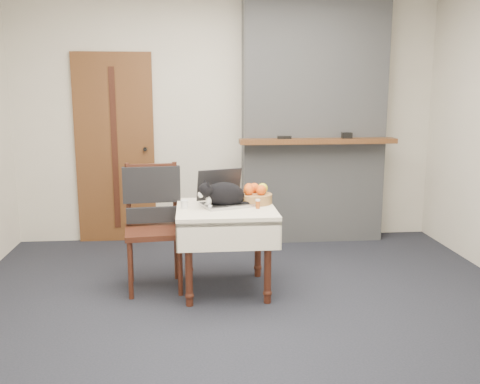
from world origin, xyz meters
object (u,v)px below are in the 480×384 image
object	(u,v)px
door	(115,149)
pill_bottle	(258,204)
cat	(225,195)
laptop	(224,196)
side_table	(226,221)
fruit_basket	(255,196)
chair	(153,209)
cream_jar	(184,204)

from	to	relation	value
door	pill_bottle	bearing A→B (deg)	-51.47
door	cat	size ratio (longest dim) A/B	4.15
door	laptop	bearing A→B (deg)	-54.52
side_table	fruit_basket	xyz separation A→B (m)	(0.25, 0.12, 0.18)
door	chair	bearing A→B (deg)	-70.99
laptop	cat	bearing A→B (deg)	-106.25
chair	cream_jar	bearing A→B (deg)	-45.13
door	cream_jar	bearing A→B (deg)	-65.12
fruit_basket	chair	bearing A→B (deg)	174.87
laptop	fruit_basket	bearing A→B (deg)	-12.27
laptop	side_table	bearing A→B (deg)	-101.90
cat	door	bearing A→B (deg)	103.54
side_table	chair	size ratio (longest dim) A/B	0.76
door	fruit_basket	world-z (taller)	door
fruit_basket	laptop	bearing A→B (deg)	-173.36
pill_bottle	chair	world-z (taller)	chair
cat	laptop	bearing A→B (deg)	71.99
laptop	cream_jar	bearing A→B (deg)	-179.47
side_table	cat	world-z (taller)	cat
cat	pill_bottle	xyz separation A→B (m)	(0.26, -0.09, -0.06)
door	fruit_basket	size ratio (longest dim) A/B	7.09
laptop	cat	world-z (taller)	laptop
cream_jar	side_table	bearing A→B (deg)	3.82
cream_jar	fruit_basket	xyz separation A→B (m)	(0.58, 0.14, 0.03)
pill_bottle	chair	distance (m)	0.89
cat	side_table	bearing A→B (deg)	-78.96
side_table	cat	distance (m)	0.21
door	cat	distance (m)	1.90
laptop	pill_bottle	bearing A→B (deg)	-52.22
chair	side_table	bearing A→B (deg)	-24.01
laptop	pill_bottle	size ratio (longest dim) A/B	6.16
side_table	pill_bottle	size ratio (longest dim) A/B	10.33
side_table	laptop	bearing A→B (deg)	97.00
laptop	chair	distance (m)	0.60
door	cat	world-z (taller)	door
cream_jar	laptop	bearing A→B (deg)	19.44
door	side_table	distance (m)	1.95
side_table	chair	distance (m)	0.63
pill_bottle	fruit_basket	xyz separation A→B (m)	(0.00, 0.20, 0.03)
side_table	laptop	world-z (taller)	laptop
laptop	cream_jar	world-z (taller)	laptop
door	side_table	bearing A→B (deg)	-55.82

